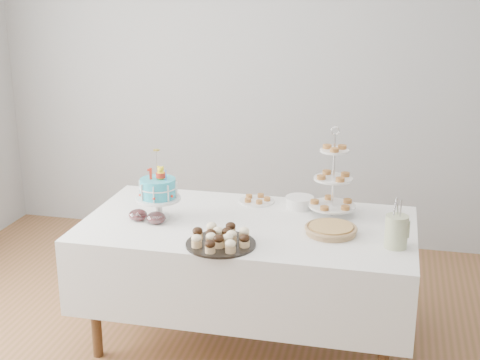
% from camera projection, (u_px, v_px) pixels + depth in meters
% --- Properties ---
extents(walls, '(5.04, 4.04, 2.70)m').
position_uv_depth(walls, '(235.00, 138.00, 3.43)').
color(walls, '#A3A5A8').
rests_on(walls, floor).
extents(table, '(1.92, 1.02, 0.77)m').
position_uv_depth(table, '(248.00, 259.00, 3.95)').
color(table, silver).
rests_on(table, floor).
extents(birthday_cake, '(0.27, 0.27, 0.41)m').
position_uv_depth(birthday_cake, '(159.00, 200.00, 3.94)').
color(birthday_cake, white).
rests_on(birthday_cake, table).
extents(cupcake_tray, '(0.38, 0.38, 0.09)m').
position_uv_depth(cupcake_tray, '(221.00, 238.00, 3.56)').
color(cupcake_tray, black).
rests_on(cupcake_tray, table).
extents(pie, '(0.30, 0.30, 0.05)m').
position_uv_depth(pie, '(331.00, 229.00, 3.72)').
color(pie, tan).
rests_on(pie, table).
extents(tiered_stand, '(0.28, 0.28, 0.55)m').
position_uv_depth(tiered_stand, '(333.00, 179.00, 3.94)').
color(tiered_stand, silver).
rests_on(tiered_stand, table).
extents(plate_stack, '(0.18, 0.18, 0.07)m').
position_uv_depth(plate_stack, '(300.00, 202.00, 4.13)').
color(plate_stack, white).
rests_on(plate_stack, table).
extents(pastry_plate, '(0.23, 0.23, 0.03)m').
position_uv_depth(pastry_plate, '(257.00, 200.00, 4.23)').
color(pastry_plate, white).
rests_on(pastry_plate, table).
extents(jam_bowl_a, '(0.11, 0.11, 0.07)m').
position_uv_depth(jam_bowl_a, '(156.00, 218.00, 3.87)').
color(jam_bowl_a, silver).
rests_on(jam_bowl_a, table).
extents(jam_bowl_b, '(0.11, 0.11, 0.07)m').
position_uv_depth(jam_bowl_b, '(138.00, 215.00, 3.92)').
color(jam_bowl_b, silver).
rests_on(jam_bowl_b, table).
extents(utensil_pitcher, '(0.13, 0.12, 0.27)m').
position_uv_depth(utensil_pitcher, '(396.00, 230.00, 3.52)').
color(utensil_pitcher, beige).
rests_on(utensil_pitcher, table).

